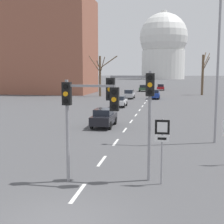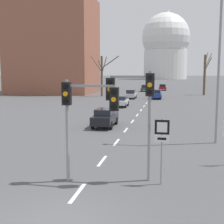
# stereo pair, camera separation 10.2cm
# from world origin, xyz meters

# --- Properties ---
(ground_plane) EXTENTS (800.00, 800.00, 0.00)m
(ground_plane) POSITION_xyz_m (0.00, 0.00, 0.00)
(ground_plane) COLOR #4C4C4F
(lane_stripe_0) EXTENTS (0.16, 2.00, 0.01)m
(lane_stripe_0) POSITION_xyz_m (0.00, 2.33, 0.00)
(lane_stripe_0) COLOR silver
(lane_stripe_0) RESTS_ON ground_plane
(lane_stripe_1) EXTENTS (0.16, 2.00, 0.01)m
(lane_stripe_1) POSITION_xyz_m (0.00, 6.83, 0.00)
(lane_stripe_1) COLOR silver
(lane_stripe_1) RESTS_ON ground_plane
(lane_stripe_2) EXTENTS (0.16, 2.00, 0.01)m
(lane_stripe_2) POSITION_xyz_m (0.00, 11.33, 0.00)
(lane_stripe_2) COLOR silver
(lane_stripe_2) RESTS_ON ground_plane
(lane_stripe_3) EXTENTS (0.16, 2.00, 0.01)m
(lane_stripe_3) POSITION_xyz_m (0.00, 15.83, 0.00)
(lane_stripe_3) COLOR silver
(lane_stripe_3) RESTS_ON ground_plane
(lane_stripe_4) EXTENTS (0.16, 2.00, 0.01)m
(lane_stripe_4) POSITION_xyz_m (0.00, 20.33, 0.00)
(lane_stripe_4) COLOR silver
(lane_stripe_4) RESTS_ON ground_plane
(lane_stripe_5) EXTENTS (0.16, 2.00, 0.01)m
(lane_stripe_5) POSITION_xyz_m (0.00, 24.83, 0.00)
(lane_stripe_5) COLOR silver
(lane_stripe_5) RESTS_ON ground_plane
(lane_stripe_6) EXTENTS (0.16, 2.00, 0.01)m
(lane_stripe_6) POSITION_xyz_m (0.00, 29.33, 0.00)
(lane_stripe_6) COLOR silver
(lane_stripe_6) RESTS_ON ground_plane
(lane_stripe_7) EXTENTS (0.16, 2.00, 0.01)m
(lane_stripe_7) POSITION_xyz_m (0.00, 33.83, 0.00)
(lane_stripe_7) COLOR silver
(lane_stripe_7) RESTS_ON ground_plane
(lane_stripe_8) EXTENTS (0.16, 2.00, 0.01)m
(lane_stripe_8) POSITION_xyz_m (0.00, 38.33, 0.00)
(lane_stripe_8) COLOR silver
(lane_stripe_8) RESTS_ON ground_plane
(lane_stripe_9) EXTENTS (0.16, 2.00, 0.01)m
(lane_stripe_9) POSITION_xyz_m (0.00, 42.83, 0.00)
(lane_stripe_9) COLOR silver
(lane_stripe_9) RESTS_ON ground_plane
(lane_stripe_10) EXTENTS (0.16, 2.00, 0.01)m
(lane_stripe_10) POSITION_xyz_m (0.00, 47.33, 0.00)
(lane_stripe_10) COLOR silver
(lane_stripe_10) RESTS_ON ground_plane
(lane_stripe_11) EXTENTS (0.16, 2.00, 0.01)m
(lane_stripe_11) POSITION_xyz_m (0.00, 51.83, 0.00)
(lane_stripe_11) COLOR silver
(lane_stripe_11) RESTS_ON ground_plane
(traffic_signal_near_right) EXTENTS (2.05, 0.34, 4.73)m
(traffic_signal_near_right) POSITION_xyz_m (2.02, 4.28, 3.58)
(traffic_signal_near_right) COLOR gray
(traffic_signal_near_right) RESTS_ON ground_plane
(traffic_signal_centre_tall) EXTENTS (2.38, 0.34, 4.36)m
(traffic_signal_centre_tall) POSITION_xyz_m (-0.06, 3.57, 3.30)
(traffic_signal_centre_tall) COLOR gray
(traffic_signal_centre_tall) RESTS_ON ground_plane
(route_sign_post) EXTENTS (0.60, 0.08, 2.78)m
(route_sign_post) POSITION_xyz_m (3.16, 3.89, 1.91)
(route_sign_post) COLOR gray
(route_sign_post) RESTS_ON ground_plane
(street_lamp_right) EXTENTS (2.55, 0.36, 9.81)m
(street_lamp_right) POSITION_xyz_m (6.10, 12.32, 5.94)
(street_lamp_right) COLOR gray
(street_lamp_right) RESTS_ON ground_plane
(sedan_near_left) EXTENTS (1.69, 4.05, 1.48)m
(sedan_near_left) POSITION_xyz_m (-3.00, 32.62, 0.77)
(sedan_near_left) COLOR silver
(sedan_near_left) RESTS_ON ground_plane
(sedan_near_right) EXTENTS (1.86, 4.55, 1.57)m
(sedan_near_right) POSITION_xyz_m (1.60, 72.61, 0.80)
(sedan_near_right) COLOR maroon
(sedan_near_right) RESTS_ON ground_plane
(sedan_mid_centre) EXTENTS (1.73, 4.21, 1.57)m
(sedan_mid_centre) POSITION_xyz_m (-1.98, 17.06, 0.81)
(sedan_mid_centre) COLOR black
(sedan_mid_centre) RESTS_ON ground_plane
(sedan_far_left) EXTENTS (1.74, 4.48, 1.63)m
(sedan_far_left) POSITION_xyz_m (1.15, 46.14, 0.83)
(sedan_far_left) COLOR navy
(sedan_far_left) RESTS_ON ground_plane
(sedan_far_right) EXTENTS (1.73, 4.29, 1.59)m
(sedan_far_right) POSITION_xyz_m (-3.32, 45.85, 0.80)
(sedan_far_right) COLOR #B7B7BC
(sedan_far_right) RESTS_ON ground_plane
(sedan_distant_centre) EXTENTS (1.90, 3.85, 1.61)m
(sedan_distant_centre) POSITION_xyz_m (-2.48, 67.01, 0.81)
(sedan_distant_centre) COLOR #2D4C33
(sedan_distant_centre) RESTS_ON ground_plane
(bare_tree_left_near) EXTENTS (5.73, 3.24, 7.81)m
(bare_tree_left_near) POSITION_xyz_m (-9.38, 50.09, 4.40)
(bare_tree_left_near) COLOR brown
(bare_tree_left_near) RESTS_ON ground_plane
(bare_tree_right_near) EXTENTS (1.87, 3.37, 8.73)m
(bare_tree_right_near) POSITION_xyz_m (10.39, 57.18, 4.46)
(bare_tree_right_near) COLOR brown
(bare_tree_right_near) RESTS_ON ground_plane
(capitol_dome) EXTENTS (31.58, 31.58, 44.61)m
(capitol_dome) POSITION_xyz_m (0.00, 204.70, 21.73)
(capitol_dome) COLOR silver
(capitol_dome) RESTS_ON ground_plane
(apartment_block_left) EXTENTS (18.00, 14.00, 20.72)m
(apartment_block_left) POSITION_xyz_m (-22.16, 57.93, 10.36)
(apartment_block_left) COLOR #935642
(apartment_block_left) RESTS_ON ground_plane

